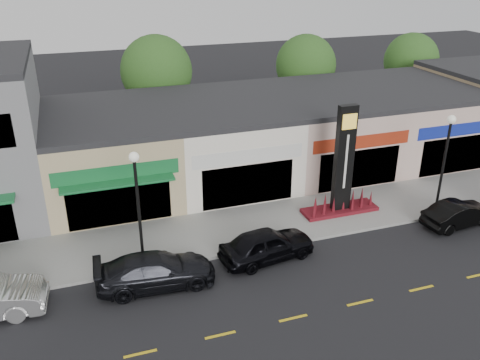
{
  "coord_description": "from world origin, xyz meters",
  "views": [
    {
      "loc": [
        -10.13,
        -17.43,
        13.19
      ],
      "look_at": [
        -2.84,
        4.0,
        2.96
      ],
      "focal_mm": 38.0,
      "sensor_mm": 36.0,
      "label": 1
    }
  ],
  "objects_px": {
    "lamp_east_near": "(445,155)",
    "car_dark_sedan": "(156,271)",
    "car_black_sedan": "(267,245)",
    "car_black_conv": "(459,214)",
    "pylon_sign": "(342,176)",
    "lamp_west_near": "(138,199)"
  },
  "relations": [
    {
      "from": "lamp_east_near",
      "to": "car_dark_sedan",
      "type": "distance_m",
      "value": 16.01
    },
    {
      "from": "car_black_sedan",
      "to": "car_black_conv",
      "type": "relative_size",
      "value": 1.11
    },
    {
      "from": "lamp_east_near",
      "to": "pylon_sign",
      "type": "distance_m",
      "value": 5.42
    },
    {
      "from": "lamp_west_near",
      "to": "car_black_sedan",
      "type": "distance_m",
      "value": 6.3
    },
    {
      "from": "lamp_east_near",
      "to": "car_black_conv",
      "type": "distance_m",
      "value": 3.17
    },
    {
      "from": "lamp_east_near",
      "to": "pylon_sign",
      "type": "relative_size",
      "value": 0.91
    },
    {
      "from": "lamp_west_near",
      "to": "car_dark_sedan",
      "type": "bearing_deg",
      "value": -79.13
    },
    {
      "from": "lamp_east_near",
      "to": "pylon_sign",
      "type": "height_order",
      "value": "pylon_sign"
    },
    {
      "from": "lamp_west_near",
      "to": "lamp_east_near",
      "type": "bearing_deg",
      "value": 0.0
    },
    {
      "from": "pylon_sign",
      "to": "car_dark_sedan",
      "type": "bearing_deg",
      "value": -162.85
    },
    {
      "from": "car_dark_sedan",
      "to": "car_black_sedan",
      "type": "bearing_deg",
      "value": -82.61
    },
    {
      "from": "lamp_west_near",
      "to": "car_black_conv",
      "type": "distance_m",
      "value": 16.55
    },
    {
      "from": "pylon_sign",
      "to": "car_black_conv",
      "type": "bearing_deg",
      "value": -31.0
    },
    {
      "from": "lamp_east_near",
      "to": "car_black_sedan",
      "type": "distance_m",
      "value": 10.85
    },
    {
      "from": "pylon_sign",
      "to": "lamp_east_near",
      "type": "bearing_deg",
      "value": -18.75
    },
    {
      "from": "lamp_west_near",
      "to": "lamp_east_near",
      "type": "xyz_separation_m",
      "value": [
        16.0,
        0.0,
        0.0
      ]
    },
    {
      "from": "lamp_east_near",
      "to": "car_black_conv",
      "type": "bearing_deg",
      "value": -80.49
    },
    {
      "from": "pylon_sign",
      "to": "car_black_conv",
      "type": "distance_m",
      "value": 6.32
    },
    {
      "from": "lamp_west_near",
      "to": "car_black_sedan",
      "type": "height_order",
      "value": "lamp_west_near"
    },
    {
      "from": "car_black_sedan",
      "to": "car_black_conv",
      "type": "bearing_deg",
      "value": -99.78
    },
    {
      "from": "lamp_east_near",
      "to": "car_dark_sedan",
      "type": "bearing_deg",
      "value": -174.17
    },
    {
      "from": "car_black_sedan",
      "to": "lamp_east_near",
      "type": "bearing_deg",
      "value": -91.86
    }
  ]
}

